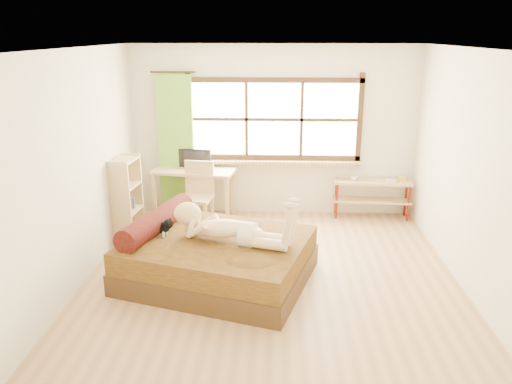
{
  "coord_description": "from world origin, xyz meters",
  "views": [
    {
      "loc": [
        0.05,
        -5.59,
        2.87
      ],
      "look_at": [
        -0.2,
        0.2,
        1.0
      ],
      "focal_mm": 35.0,
      "sensor_mm": 36.0,
      "label": 1
    }
  ],
  "objects_px": {
    "kitten": "(159,225)",
    "pipe_shelf": "(373,191)",
    "bed": "(214,257)",
    "woman": "(229,216)",
    "desk": "(194,176)",
    "bookshelf": "(127,198)",
    "chair": "(198,191)"
  },
  "relations": [
    {
      "from": "kitten",
      "to": "pipe_shelf",
      "type": "bearing_deg",
      "value": 52.72
    },
    {
      "from": "kitten",
      "to": "bed",
      "type": "bearing_deg",
      "value": 9.76
    },
    {
      "from": "woman",
      "to": "desk",
      "type": "height_order",
      "value": "woman"
    },
    {
      "from": "bookshelf",
      "to": "pipe_shelf",
      "type": "bearing_deg",
      "value": 20.3
    },
    {
      "from": "woman",
      "to": "kitten",
      "type": "xyz_separation_m",
      "value": [
        -0.87,
        0.15,
        -0.19
      ]
    },
    {
      "from": "kitten",
      "to": "pipe_shelf",
      "type": "height_order",
      "value": "kitten"
    },
    {
      "from": "chair",
      "to": "bookshelf",
      "type": "height_order",
      "value": "bookshelf"
    },
    {
      "from": "bed",
      "to": "pipe_shelf",
      "type": "relative_size",
      "value": 2.0
    },
    {
      "from": "woman",
      "to": "bookshelf",
      "type": "height_order",
      "value": "bookshelf"
    },
    {
      "from": "chair",
      "to": "pipe_shelf",
      "type": "relative_size",
      "value": 0.81
    },
    {
      "from": "kitten",
      "to": "bookshelf",
      "type": "distance_m",
      "value": 1.34
    },
    {
      "from": "pipe_shelf",
      "to": "bookshelf",
      "type": "bearing_deg",
      "value": -161.44
    },
    {
      "from": "chair",
      "to": "woman",
      "type": "bearing_deg",
      "value": -61.89
    },
    {
      "from": "pipe_shelf",
      "to": "kitten",
      "type": "bearing_deg",
      "value": -140.92
    },
    {
      "from": "bed",
      "to": "woman",
      "type": "xyz_separation_m",
      "value": [
        0.2,
        -0.07,
        0.55
      ]
    },
    {
      "from": "bed",
      "to": "chair",
      "type": "relative_size",
      "value": 2.47
    },
    {
      "from": "bed",
      "to": "bookshelf",
      "type": "height_order",
      "value": "bookshelf"
    },
    {
      "from": "bed",
      "to": "desk",
      "type": "relative_size",
      "value": 1.83
    },
    {
      "from": "chair",
      "to": "bookshelf",
      "type": "bearing_deg",
      "value": -142.78
    },
    {
      "from": "kitten",
      "to": "chair",
      "type": "xyz_separation_m",
      "value": [
        0.22,
        1.65,
        -0.09
      ]
    },
    {
      "from": "woman",
      "to": "bookshelf",
      "type": "xyz_separation_m",
      "value": [
        -1.59,
        1.28,
        -0.23
      ]
    },
    {
      "from": "desk",
      "to": "bed",
      "type": "bearing_deg",
      "value": -66.7
    },
    {
      "from": "bookshelf",
      "to": "chair",
      "type": "bearing_deg",
      "value": 34.2
    },
    {
      "from": "woman",
      "to": "kitten",
      "type": "bearing_deg",
      "value": -172.8
    },
    {
      "from": "woman",
      "to": "bookshelf",
      "type": "distance_m",
      "value": 2.05
    },
    {
      "from": "desk",
      "to": "woman",
      "type": "bearing_deg",
      "value": -62.31
    },
    {
      "from": "bookshelf",
      "to": "kitten",
      "type": "bearing_deg",
      "value": -52.27
    },
    {
      "from": "bookshelf",
      "to": "woman",
      "type": "bearing_deg",
      "value": -33.64
    },
    {
      "from": "bed",
      "to": "pipe_shelf",
      "type": "height_order",
      "value": "bed"
    },
    {
      "from": "chair",
      "to": "bookshelf",
      "type": "distance_m",
      "value": 1.07
    },
    {
      "from": "kitten",
      "to": "pipe_shelf",
      "type": "xyz_separation_m",
      "value": [
        2.95,
        2.13,
        -0.2
      ]
    },
    {
      "from": "woman",
      "to": "pipe_shelf",
      "type": "bearing_deg",
      "value": 64.5
    }
  ]
}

